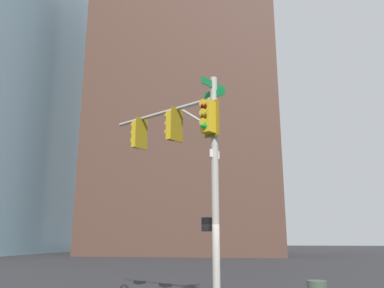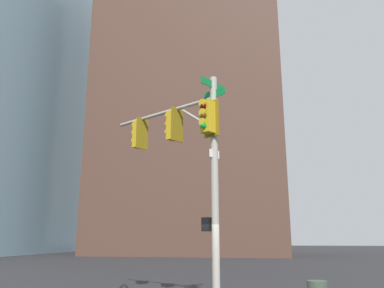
{
  "view_description": "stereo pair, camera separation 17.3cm",
  "coord_description": "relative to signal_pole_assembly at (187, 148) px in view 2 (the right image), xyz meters",
  "views": [
    {
      "loc": [
        -0.78,
        11.25,
        2.13
      ],
      "look_at": [
        1.27,
        -0.52,
        5.05
      ],
      "focal_mm": 35.88,
      "sensor_mm": 36.0,
      "label": 1
    },
    {
      "loc": [
        -0.95,
        11.22,
        2.13
      ],
      "look_at": [
        1.27,
        -0.52,
        5.05
      ],
      "focal_mm": 35.88,
      "sensor_mm": 36.0,
      "label": 2
    }
  ],
  "objects": [
    {
      "name": "building_brick_midblock",
      "position": [
        8.69,
        -43.85,
        18.45
      ],
      "size": [
        20.18,
        14.12,
        46.75
      ],
      "primitive_type": "cube",
      "color": "brown",
      "rests_on": "ground_plane"
    },
    {
      "name": "signal_pole_assembly",
      "position": [
        0.0,
        0.0,
        0.0
      ],
      "size": [
        4.3,
        2.92,
        7.08
      ],
      "rotation": [
        0.0,
        0.0,
        5.76
      ],
      "color": "#9E998C",
      "rests_on": "ground_plane"
    },
    {
      "name": "building_brick_nearside",
      "position": [
        7.23,
        -40.59,
        15.12
      ],
      "size": [
        24.4,
        19.38,
        40.1
      ],
      "primitive_type": "cube",
      "color": "#4C3328",
      "rests_on": "ground_plane"
    }
  ]
}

